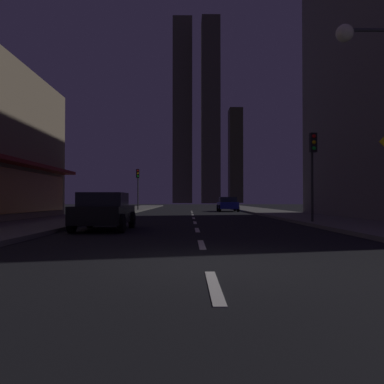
{
  "coord_description": "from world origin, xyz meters",
  "views": [
    {
      "loc": [
        -0.35,
        -7.63,
        1.18
      ],
      "look_at": [
        0.0,
        29.8,
        1.88
      ],
      "focal_mm": 38.81,
      "sensor_mm": 36.0,
      "label": 1
    }
  ],
  "objects": [
    {
      "name": "ground_plane",
      "position": [
        0.0,
        32.0,
        -0.05
      ],
      "size": [
        78.0,
        136.0,
        0.1
      ],
      "primitive_type": "cube",
      "color": "black"
    },
    {
      "name": "traffic_light_far_left",
      "position": [
        -5.5,
        34.78,
        3.19
      ],
      "size": [
        0.32,
        0.48,
        4.2
      ],
      "color": "#2D2D2D",
      "rests_on": "sidewalk_left"
    },
    {
      "name": "fire_hydrant_far_left",
      "position": [
        -5.9,
        17.98,
        0.45
      ],
      "size": [
        0.42,
        0.3,
        0.65
      ],
      "color": "gold",
      "rests_on": "sidewalk_left"
    },
    {
      "name": "car_parked_far",
      "position": [
        3.6,
        33.79,
        0.74
      ],
      "size": [
        1.98,
        4.24,
        1.45
      ],
      "color": "navy",
      "rests_on": "ground"
    },
    {
      "name": "lane_marking_center",
      "position": [
        0.0,
        16.2,
        0.01
      ],
      "size": [
        0.16,
        38.6,
        0.01
      ],
      "color": "silver",
      "rests_on": "ground"
    },
    {
      "name": "car_parked_near",
      "position": [
        -3.6,
        8.45,
        0.74
      ],
      "size": [
        1.98,
        4.24,
        1.45
      ],
      "color": "black",
      "rests_on": "ground"
    },
    {
      "name": "traffic_light_near_right",
      "position": [
        5.5,
        11.7,
        3.19
      ],
      "size": [
        0.32,
        0.48,
        4.2
      ],
      "color": "#2D2D2D",
      "rests_on": "sidewalk_right"
    },
    {
      "name": "skyscraper_distant_tall",
      "position": [
        -2.34,
        138.82,
        32.62
      ],
      "size": [
        6.81,
        7.77,
        65.24
      ],
      "primitive_type": "cube",
      "color": "#474435",
      "rests_on": "ground"
    },
    {
      "name": "sidewalk_right",
      "position": [
        7.0,
        32.0,
        0.07
      ],
      "size": [
        4.0,
        76.0,
        0.15
      ],
      "primitive_type": "cube",
      "color": "#605E59",
      "rests_on": "ground"
    },
    {
      "name": "skyscraper_distant_short",
      "position": [
        18.08,
        153.28,
        18.25
      ],
      "size": [
        5.04,
        8.18,
        36.49
      ],
      "primitive_type": "cube",
      "color": "#2E2C23",
      "rests_on": "ground"
    },
    {
      "name": "street_lamp_right",
      "position": [
        5.38,
        5.33,
        5.07
      ],
      "size": [
        1.96,
        0.56,
        6.58
      ],
      "color": "#38383D",
      "rests_on": "sidewalk_right"
    },
    {
      "name": "skyscraper_distant_slender",
      "position": [
        39.14,
        118.37,
        32.47
      ],
      "size": [
        5.95,
        6.44,
        64.94
      ],
      "primitive_type": "cube",
      "color": "#3E3B2F",
      "rests_on": "ground"
    },
    {
      "name": "skyscraper_distant_mid",
      "position": [
        7.13,
        130.02,
        30.77
      ],
      "size": [
        6.04,
        8.46,
        61.54
      ],
      "primitive_type": "cube",
      "color": "#3F3B2F",
      "rests_on": "ground"
    },
    {
      "name": "sidewalk_left",
      "position": [
        -7.0,
        32.0,
        0.07
      ],
      "size": [
        4.0,
        76.0,
        0.15
      ],
      "primitive_type": "cube",
      "color": "#605E59",
      "rests_on": "ground"
    }
  ]
}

